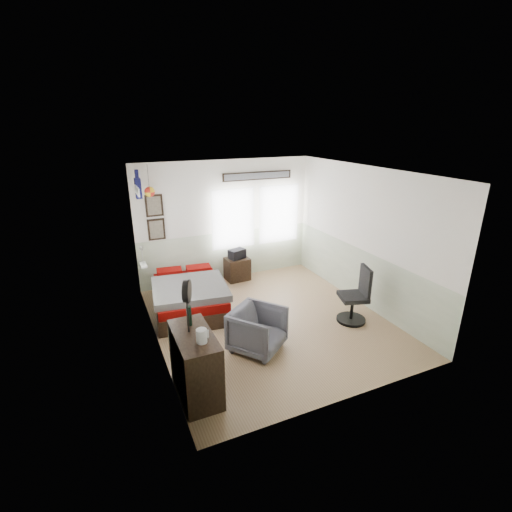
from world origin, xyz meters
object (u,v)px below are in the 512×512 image
(armchair, at_px, (258,330))
(task_chair, at_px, (356,300))
(nightstand, at_px, (237,269))
(bed, at_px, (189,296))
(dresser, at_px, (195,364))

(armchair, height_order, task_chair, task_chair)
(nightstand, distance_m, task_chair, 2.94)
(armchair, bearing_deg, nightstand, 37.45)
(nightstand, bearing_deg, bed, -147.42)
(dresser, relative_size, nightstand, 1.93)
(bed, xyz_separation_m, nightstand, (1.38, 0.99, -0.02))
(dresser, xyz_separation_m, armchair, (1.16, 0.59, -0.10))
(bed, xyz_separation_m, dresser, (-0.52, -2.35, 0.17))
(bed, bearing_deg, task_chair, -24.94)
(bed, relative_size, task_chair, 1.88)
(armchair, relative_size, task_chair, 0.74)
(dresser, xyz_separation_m, nightstand, (1.89, 3.34, -0.19))
(bed, height_order, armchair, armchair)
(dresser, bearing_deg, bed, 77.61)
(bed, distance_m, armchair, 1.88)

